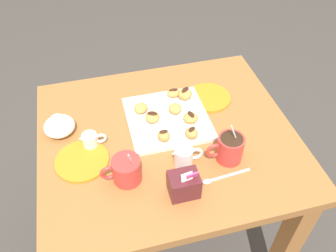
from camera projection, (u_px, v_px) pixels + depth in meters
name	position (u px, v px, depth m)	size (l,w,h in m)	color
ground_plane	(168.00, 237.00, 1.79)	(8.00, 8.00, 0.00)	#423D38
dining_table	(168.00, 162.00, 1.36)	(0.90, 0.79, 0.75)	#A36633
pastry_plate_square	(167.00, 119.00, 1.30)	(0.29, 0.29, 0.02)	white
coffee_mug_red_left	(229.00, 148.00, 1.14)	(0.13, 0.09, 0.14)	red
coffee_mug_red_right	(126.00, 169.00, 1.08)	(0.13, 0.09, 0.13)	red
cream_pitcher_white	(184.00, 156.00, 1.13)	(0.10, 0.06, 0.07)	white
sugar_caddy	(184.00, 184.00, 1.05)	(0.09, 0.07, 0.11)	#561E23
ice_cream_bowl	(59.00, 125.00, 1.24)	(0.11, 0.11, 0.08)	white
chocolate_sauce_pitcher	(90.00, 140.00, 1.19)	(0.09, 0.05, 0.06)	white
saucer_orange_left	(208.00, 98.00, 1.39)	(0.17, 0.17, 0.01)	orange
saucer_orange_right	(82.00, 161.00, 1.16)	(0.18, 0.18, 0.01)	orange
loose_spoon_near_saucer	(221.00, 178.00, 1.11)	(0.16, 0.03, 0.01)	silver
beignet_0	(191.00, 118.00, 1.27)	(0.05, 0.05, 0.03)	#D19347
chocolate_drizzle_0	(191.00, 114.00, 1.25)	(0.04, 0.02, 0.01)	#381E11
beignet_1	(152.00, 117.00, 1.27)	(0.05, 0.05, 0.03)	#D19347
chocolate_drizzle_1	(152.00, 113.00, 1.25)	(0.04, 0.02, 0.01)	#381E11
beignet_2	(164.00, 136.00, 1.20)	(0.04, 0.05, 0.04)	#D19347
chocolate_drizzle_2	(164.00, 132.00, 1.18)	(0.03, 0.02, 0.01)	#381E11
beignet_3	(175.00, 108.00, 1.30)	(0.05, 0.05, 0.03)	#D19347
beignet_4	(173.00, 93.00, 1.37)	(0.05, 0.04, 0.03)	#D19347
chocolate_drizzle_4	(173.00, 90.00, 1.36)	(0.03, 0.02, 0.01)	#381E11
beignet_5	(192.00, 133.00, 1.21)	(0.04, 0.05, 0.04)	#D19347
chocolate_drizzle_5	(192.00, 129.00, 1.20)	(0.03, 0.02, 0.01)	#381E11
beignet_6	(141.00, 108.00, 1.31)	(0.05, 0.06, 0.03)	#D19347
beignet_7	(185.00, 94.00, 1.35)	(0.06, 0.05, 0.04)	#D19347
chocolate_drizzle_7	(185.00, 90.00, 1.34)	(0.04, 0.02, 0.01)	#381E11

